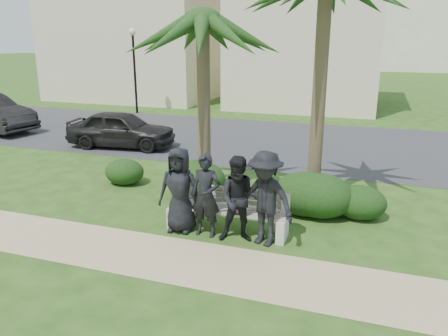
{
  "coord_description": "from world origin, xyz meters",
  "views": [
    {
      "loc": [
        2.81,
        -8.27,
        3.91
      ],
      "look_at": [
        -0.36,
        1.0,
        0.94
      ],
      "focal_mm": 35.0,
      "sensor_mm": 36.0,
      "label": 1
    }
  ],
  "objects": [
    {
      "name": "ground",
      "position": [
        0.0,
        0.0,
        0.0
      ],
      "size": [
        160.0,
        160.0,
        0.0
      ],
      "primitive_type": "plane",
      "color": "#264513",
      "rests_on": "ground"
    },
    {
      "name": "footpath",
      "position": [
        0.0,
        -1.8,
        0.0
      ],
      "size": [
        30.0,
        1.6,
        0.01
      ],
      "primitive_type": "cube",
      "color": "tan",
      "rests_on": "ground"
    },
    {
      "name": "asphalt_street",
      "position": [
        0.0,
        8.0,
        0.0
      ],
      "size": [
        160.0,
        8.0,
        0.01
      ],
      "primitive_type": "cube",
      "color": "#2D2D30",
      "rests_on": "ground"
    },
    {
      "name": "stucco_bldg_left",
      "position": [
        -12.0,
        18.0,
        3.66
      ],
      "size": [
        10.4,
        8.4,
        7.3
      ],
      "color": "beige",
      "rests_on": "ground"
    },
    {
      "name": "stucco_bldg_right",
      "position": [
        -1.0,
        18.0,
        3.66
      ],
      "size": [
        8.4,
        8.4,
        7.3
      ],
      "color": "beige",
      "rests_on": "ground"
    },
    {
      "name": "street_lamp",
      "position": [
        -9.0,
        12.0,
        2.94
      ],
      "size": [
        0.36,
        0.36,
        4.29
      ],
      "color": "black",
      "rests_on": "ground"
    },
    {
      "name": "park_bench",
      "position": [
        0.18,
        -0.34,
        0.39
      ],
      "size": [
        2.5,
        0.61,
        0.87
      ],
      "rotation": [
        0.0,
        0.0,
        0.02
      ],
      "color": "gray",
      "rests_on": "ground"
    },
    {
      "name": "man_a",
      "position": [
        -0.77,
        -0.61,
        0.89
      ],
      "size": [
        0.91,
        0.64,
        1.78
      ],
      "primitive_type": "imported",
      "rotation": [
        0.0,
        0.0,
        0.08
      ],
      "color": "black",
      "rests_on": "ground"
    },
    {
      "name": "man_b",
      "position": [
        -0.18,
        -0.65,
        0.86
      ],
      "size": [
        0.63,
        0.42,
        1.71
      ],
      "primitive_type": "imported",
      "rotation": [
        0.0,
        0.0,
        -0.01
      ],
      "color": "black",
      "rests_on": "ground"
    },
    {
      "name": "man_c",
      "position": [
        0.54,
        -0.68,
        0.87
      ],
      "size": [
        0.98,
        0.84,
        1.74
      ],
      "primitive_type": "imported",
      "rotation": [
        0.0,
        0.0,
        0.25
      ],
      "color": "black",
      "rests_on": "ground"
    },
    {
      "name": "man_d",
      "position": [
        1.03,
        -0.66,
        0.94
      ],
      "size": [
        1.36,
        1.02,
        1.88
      ],
      "primitive_type": "imported",
      "rotation": [
        0.0,
        0.0,
        -0.3
      ],
      "color": "black",
      "rests_on": "ground"
    },
    {
      "name": "hedge_a",
      "position": [
        -3.48,
        1.66,
        0.36
      ],
      "size": [
        1.1,
        0.91,
        0.72
      ],
      "primitive_type": "ellipsoid",
      "color": "black",
      "rests_on": "ground"
    },
    {
      "name": "hedge_b",
      "position": [
        -1.2,
        1.31,
        0.5
      ],
      "size": [
        1.52,
        1.25,
        0.99
      ],
      "primitive_type": "ellipsoid",
      "color": "black",
      "rests_on": "ground"
    },
    {
      "name": "hedge_c",
      "position": [
        -1.38,
        1.65,
        0.38
      ],
      "size": [
        1.16,
        0.96,
        0.76
      ],
      "primitive_type": "ellipsoid",
      "color": "black",
      "rests_on": "ground"
    },
    {
      "name": "hedge_d",
      "position": [
        1.58,
        1.16,
        0.5
      ],
      "size": [
        1.53,
        1.27,
        1.0
      ],
      "primitive_type": "ellipsoid",
      "color": "black",
      "rests_on": "ground"
    },
    {
      "name": "hedge_e",
      "position": [
        1.86,
        1.14,
        0.5
      ],
      "size": [
        1.53,
        1.26,
        1.0
      ],
      "primitive_type": "ellipsoid",
      "color": "black",
      "rests_on": "ground"
    },
    {
      "name": "hedge_f",
      "position": [
        2.74,
        1.29,
        0.38
      ],
      "size": [
        1.17,
        0.97,
        0.77
      ],
      "primitive_type": "ellipsoid",
      "color": "black",
      "rests_on": "ground"
    },
    {
      "name": "palm_left",
      "position": [
        -1.1,
        1.63,
        4.22
      ],
      "size": [
        3.0,
        3.0,
        5.18
      ],
      "color": "brown",
      "rests_on": "ground"
    },
    {
      "name": "car_a",
      "position": [
        -5.78,
        5.28,
        0.66
      ],
      "size": [
        4.05,
        2.03,
        1.33
      ],
      "primitive_type": "imported",
      "rotation": [
        0.0,
        0.0,
        1.69
      ],
      "color": "black",
      "rests_on": "ground"
    }
  ]
}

